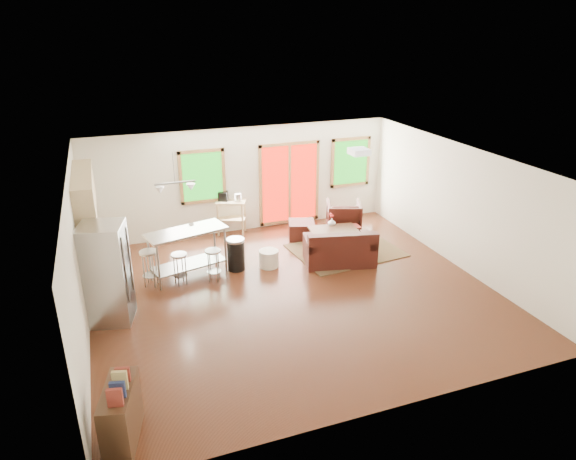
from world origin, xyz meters
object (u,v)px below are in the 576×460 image
object	(u,v)px
island	(187,245)
armchair	(344,215)
coffee_table	(334,232)
rug	(346,250)
loveseat	(340,250)
kitchen_cart	(230,205)
ottoman	(302,230)
refrigerator	(107,274)

from	to	relation	value
island	armchair	bearing A→B (deg)	15.64
coffee_table	rug	bearing A→B (deg)	-63.35
loveseat	coffee_table	size ratio (longest dim) A/B	1.40
loveseat	island	xyz separation A→B (m)	(-3.18, 0.52, 0.38)
armchair	kitchen_cart	size ratio (longest dim) A/B	0.79
coffee_table	ottoman	world-z (taller)	coffee_table
armchair	refrigerator	bearing A→B (deg)	43.46
ottoman	island	bearing A→B (deg)	-159.47
rug	refrigerator	distance (m)	5.38
loveseat	island	distance (m)	3.25
kitchen_cart	rug	bearing A→B (deg)	-41.40
loveseat	ottoman	distance (m)	1.64
rug	kitchen_cart	distance (m)	3.04
loveseat	refrigerator	size ratio (longest dim) A/B	0.91
armchair	kitchen_cart	xyz separation A→B (m)	(-2.70, 0.81, 0.31)
coffee_table	loveseat	bearing A→B (deg)	-106.04
coffee_table	ottoman	size ratio (longest dim) A/B	1.92
loveseat	refrigerator	distance (m)	4.84
island	loveseat	bearing A→B (deg)	-9.36
island	kitchen_cart	distance (m)	2.39
loveseat	armchair	bearing A→B (deg)	74.71
ottoman	rug	bearing A→B (deg)	-58.74
refrigerator	kitchen_cart	world-z (taller)	refrigerator
coffee_table	armchair	world-z (taller)	armchair
island	coffee_table	bearing A→B (deg)	5.57
rug	loveseat	distance (m)	0.74
island	kitchen_cart	xyz separation A→B (m)	(1.38, 1.95, 0.04)
loveseat	kitchen_cart	xyz separation A→B (m)	(-1.80, 2.48, 0.42)
refrigerator	armchair	bearing A→B (deg)	36.55
rug	island	size ratio (longest dim) A/B	1.36
rug	ottoman	world-z (taller)	ottoman
loveseat	coffee_table	xyz separation A→B (m)	(0.25, 0.86, 0.06)
coffee_table	armchair	distance (m)	1.04
armchair	island	xyz separation A→B (m)	(-4.08, -1.14, 0.27)
rug	refrigerator	world-z (taller)	refrigerator
armchair	kitchen_cart	world-z (taller)	kitchen_cart
coffee_table	kitchen_cart	size ratio (longest dim) A/B	1.09
rug	refrigerator	bearing A→B (deg)	-166.78
rug	kitchen_cart	xyz separation A→B (m)	(-2.21, 1.95, 0.73)
loveseat	island	bearing A→B (deg)	-176.31
ottoman	refrigerator	xyz separation A→B (m)	(-4.50, -2.31, 0.70)
rug	coffee_table	size ratio (longest dim) A/B	1.98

